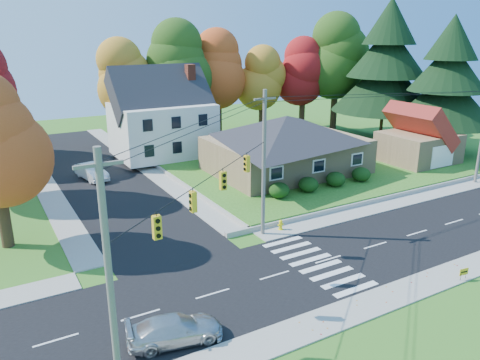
# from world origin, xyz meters

# --- Properties ---
(ground) EXTENTS (120.00, 120.00, 0.00)m
(ground) POSITION_xyz_m (0.00, 0.00, 0.00)
(ground) COLOR #3D7923
(road_main) EXTENTS (90.00, 8.00, 0.02)m
(road_main) POSITION_xyz_m (0.00, 0.00, 0.01)
(road_main) COLOR black
(road_main) RESTS_ON ground
(road_cross) EXTENTS (8.00, 44.00, 0.02)m
(road_cross) POSITION_xyz_m (-8.00, 26.00, 0.01)
(road_cross) COLOR black
(road_cross) RESTS_ON ground
(sidewalk_north) EXTENTS (90.00, 2.00, 0.08)m
(sidewalk_north) POSITION_xyz_m (0.00, 5.00, 0.04)
(sidewalk_north) COLOR #9C9A90
(sidewalk_north) RESTS_ON ground
(sidewalk_south) EXTENTS (90.00, 2.00, 0.08)m
(sidewalk_south) POSITION_xyz_m (0.00, -5.00, 0.04)
(sidewalk_south) COLOR #9C9A90
(sidewalk_south) RESTS_ON ground
(lawn) EXTENTS (30.00, 30.00, 0.50)m
(lawn) POSITION_xyz_m (13.00, 21.00, 0.25)
(lawn) COLOR #3D7923
(lawn) RESTS_ON ground
(ranch_house) EXTENTS (14.60, 10.60, 5.40)m
(ranch_house) POSITION_xyz_m (8.00, 16.00, 3.27)
(ranch_house) COLOR tan
(ranch_house) RESTS_ON lawn
(colonial_house) EXTENTS (10.40, 8.40, 9.60)m
(colonial_house) POSITION_xyz_m (0.04, 28.00, 4.58)
(colonial_house) COLOR silver
(colonial_house) RESTS_ON lawn
(garage) EXTENTS (7.30, 6.30, 4.60)m
(garage) POSITION_xyz_m (22.00, 11.99, 2.84)
(garage) COLOR tan
(garage) RESTS_ON lawn
(hedge_row) EXTENTS (10.70, 1.70, 1.27)m
(hedge_row) POSITION_xyz_m (7.50, 9.80, 1.14)
(hedge_row) COLOR #163A10
(hedge_row) RESTS_ON lawn
(traffic_infrastructure) EXTENTS (38.10, 10.66, 10.00)m
(traffic_infrastructure) POSITION_xyz_m (-0.15, 1.35, 5.15)
(traffic_infrastructure) COLOR #666059
(traffic_infrastructure) RESTS_ON ground
(tree_lot_0) EXTENTS (6.72, 6.72, 12.51)m
(tree_lot_0) POSITION_xyz_m (-2.00, 34.00, 8.31)
(tree_lot_0) COLOR #3F2A19
(tree_lot_0) RESTS_ON lawn
(tree_lot_1) EXTENTS (7.84, 7.84, 14.60)m
(tree_lot_1) POSITION_xyz_m (4.00, 33.00, 9.61)
(tree_lot_1) COLOR #3F2A19
(tree_lot_1) RESTS_ON lawn
(tree_lot_2) EXTENTS (7.28, 7.28, 13.56)m
(tree_lot_2) POSITION_xyz_m (10.00, 34.00, 8.96)
(tree_lot_2) COLOR #3F2A19
(tree_lot_2) RESTS_ON lawn
(tree_lot_3) EXTENTS (6.16, 6.16, 11.47)m
(tree_lot_3) POSITION_xyz_m (16.00, 33.00, 7.65)
(tree_lot_3) COLOR #3F2A19
(tree_lot_3) RESTS_ON lawn
(tree_lot_4) EXTENTS (6.72, 6.72, 12.51)m
(tree_lot_4) POSITION_xyz_m (22.00, 32.00, 8.31)
(tree_lot_4) COLOR #3F2A19
(tree_lot_4) RESTS_ON lawn
(tree_lot_5) EXTENTS (8.40, 8.40, 15.64)m
(tree_lot_5) POSITION_xyz_m (26.00, 30.00, 10.27)
(tree_lot_5) COLOR #3F2A19
(tree_lot_5) RESTS_ON lawn
(conifer_east_a) EXTENTS (12.80, 12.80, 16.96)m
(conifer_east_a) POSITION_xyz_m (27.00, 22.00, 9.39)
(conifer_east_a) COLOR #3F2A19
(conifer_east_a) RESTS_ON lawn
(conifer_east_b) EXTENTS (11.20, 11.20, 14.84)m
(conifer_east_b) POSITION_xyz_m (28.00, 14.00, 8.28)
(conifer_east_b) COLOR #3F2A19
(conifer_east_b) RESTS_ON lawn
(silver_sedan) EXTENTS (4.60, 2.56, 1.26)m
(silver_sedan) POSITION_xyz_m (-11.29, -2.80, 0.65)
(silver_sedan) COLOR silver
(silver_sedan) RESTS_ON road_main
(white_car) EXTENTS (2.42, 4.79, 1.51)m
(white_car) POSITION_xyz_m (-8.77, 24.11, 0.77)
(white_car) COLOR silver
(white_car) RESTS_ON road_cross
(fire_hydrant) EXTENTS (0.44, 0.35, 0.80)m
(fire_hydrant) POSITION_xyz_m (-0.02, 5.17, 0.38)
(fire_hydrant) COLOR yellow
(fire_hydrant) RESTS_ON ground
(yard_sign) EXTENTS (0.61, 0.12, 0.76)m
(yard_sign) POSITION_xyz_m (4.93, -5.78, 0.54)
(yard_sign) COLOR black
(yard_sign) RESTS_ON ground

